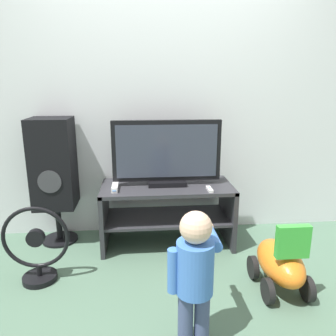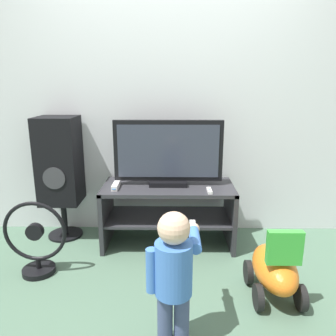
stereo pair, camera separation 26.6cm
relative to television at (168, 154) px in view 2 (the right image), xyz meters
name	(u,v)px [view 2 (the right image)]	position (x,y,z in m)	size (l,w,h in m)	color
ground_plane	(168,257)	(0.00, -0.28, -0.81)	(16.00, 16.00, 0.00)	#4C6B56
wall_back	(169,93)	(0.00, 0.31, 0.49)	(10.00, 0.06, 2.60)	silver
tv_stand	(168,205)	(0.00, -0.02, -0.46)	(1.12, 0.51, 0.54)	#2D2D33
television	(168,154)	(0.00, 0.00, 0.00)	(0.92, 0.20, 0.56)	black
game_console	(116,186)	(-0.44, -0.11, -0.25)	(0.05, 0.18, 0.04)	white
remote_primary	(209,191)	(0.33, -0.19, -0.26)	(0.04, 0.13, 0.03)	white
child	(174,269)	(0.05, -1.19, -0.35)	(0.29, 0.45, 0.77)	#3F4C72
speaker_tower	(60,163)	(-0.96, 0.10, -0.11)	(0.35, 0.34, 1.11)	black
floor_fan	(36,242)	(-0.97, -0.52, -0.56)	(0.47, 0.24, 0.57)	black
ride_on_toy	(275,269)	(0.71, -0.78, -0.61)	(0.31, 0.51, 0.54)	orange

